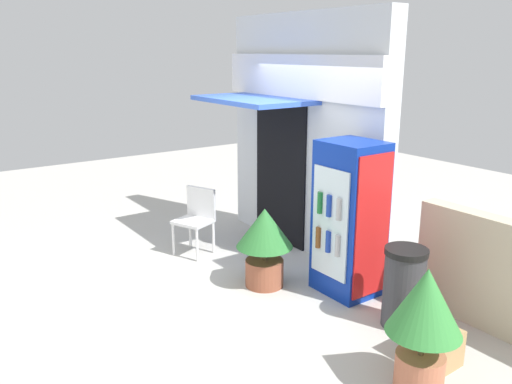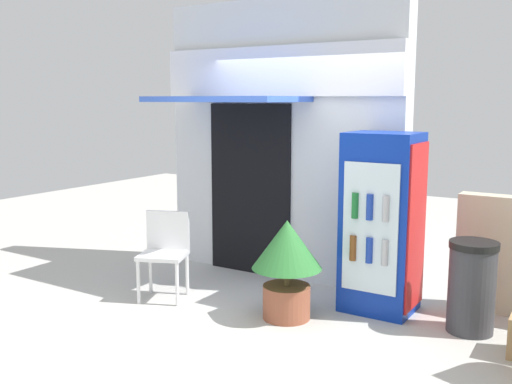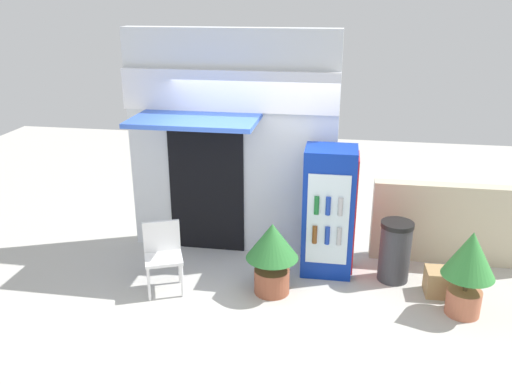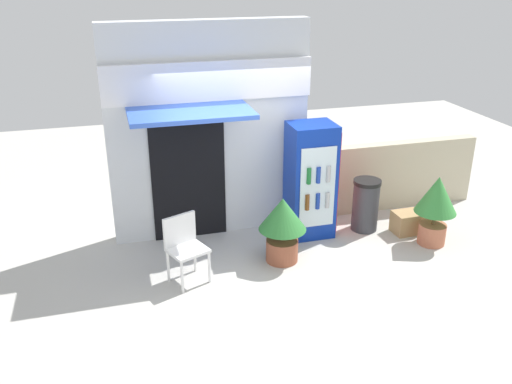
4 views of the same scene
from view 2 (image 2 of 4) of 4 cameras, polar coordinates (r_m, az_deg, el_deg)
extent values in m
plane|color=beige|center=(5.66, -0.29, -12.17)|extent=(16.00, 16.00, 0.00)
cube|color=silver|center=(6.73, 2.58, 5.02)|extent=(2.94, 0.26, 3.16)
cube|color=white|center=(6.58, 1.88, 11.69)|extent=(2.94, 0.08, 0.55)
cube|color=blue|center=(6.39, -2.94, 9.03)|extent=(1.62, 0.97, 0.06)
cube|color=black|center=(6.86, -0.62, 0.23)|extent=(1.08, 0.03, 2.00)
cube|color=#0C2D9E|center=(5.77, 12.13, -2.95)|extent=(0.67, 0.57, 1.74)
cube|color=silver|center=(5.50, 11.07, -3.51)|extent=(0.53, 0.02, 1.22)
cube|color=red|center=(5.67, 15.39, -3.29)|extent=(0.02, 0.51, 1.57)
cylinder|color=brown|center=(5.58, 9.43, -5.41)|extent=(0.06, 0.06, 0.24)
cylinder|color=#1938A5|center=(5.53, 10.99, -5.60)|extent=(0.06, 0.06, 0.24)
cylinder|color=#B2B2B7|center=(5.48, 12.45, -5.79)|extent=(0.06, 0.06, 0.24)
cylinder|color=#196B2D|center=(5.49, 9.64, -1.31)|extent=(0.06, 0.06, 0.24)
cylinder|color=#1938A5|center=(5.44, 11.03, -1.45)|extent=(0.06, 0.06, 0.24)
cylinder|color=#B2B2B7|center=(5.39, 12.54, -1.60)|extent=(0.06, 0.06, 0.24)
cylinder|color=white|center=(6.08, -11.41, -8.64)|extent=(0.04, 0.04, 0.44)
cylinder|color=white|center=(5.95, -7.70, -8.93)|extent=(0.04, 0.04, 0.44)
cylinder|color=white|center=(6.40, -10.26, -7.71)|extent=(0.04, 0.04, 0.44)
cylinder|color=white|center=(6.27, -6.72, -7.96)|extent=(0.04, 0.04, 0.44)
cube|color=white|center=(6.10, -9.08, -6.13)|extent=(0.58, 0.55, 0.04)
cube|color=white|center=(6.22, -8.59, -3.70)|extent=(0.44, 0.21, 0.41)
cylinder|color=#995138|center=(5.61, 2.99, -10.65)|extent=(0.45, 0.45, 0.32)
cylinder|color=brown|center=(5.54, 3.01, -8.27)|extent=(0.05, 0.05, 0.17)
cone|color=#2D7533|center=(5.45, 3.04, -5.13)|extent=(0.66, 0.66, 0.46)
cylinder|color=#38383D|center=(5.56, 20.28, -8.99)|extent=(0.40, 0.40, 0.76)
cylinder|color=black|center=(5.45, 20.51, -4.86)|extent=(0.42, 0.42, 0.06)
camera|label=1|loc=(2.46, 91.86, 15.09)|focal=36.60mm
camera|label=3|loc=(2.66, -98.60, 34.08)|focal=37.28mm
camera|label=4|loc=(5.35, -81.57, 21.57)|focal=38.38mm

